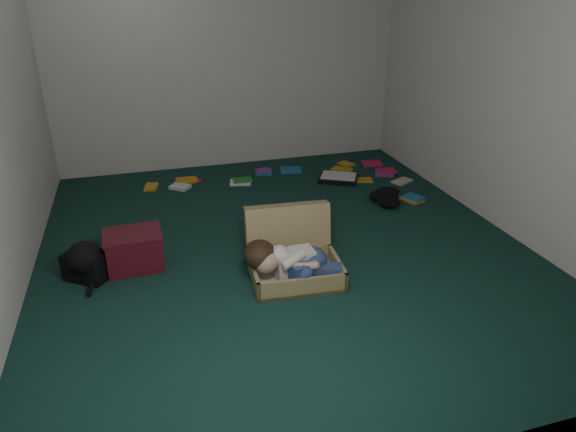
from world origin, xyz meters
TOP-DOWN VIEW (x-y plane):
  - floor at (0.00, 0.00)m, footprint 4.50×4.50m
  - wall_back at (0.00, 2.25)m, footprint 4.50×0.00m
  - wall_front at (0.00, -2.25)m, footprint 4.50×0.00m
  - wall_right at (2.00, 0.00)m, footprint 0.00×4.50m
  - suitcase at (-0.05, -0.43)m, footprint 0.72×0.71m
  - person at (-0.11, -0.59)m, footprint 0.72×0.39m
  - maroon_bin at (-1.21, -0.01)m, footprint 0.45×0.36m
  - backpack at (-1.57, -0.07)m, footprint 0.50×0.48m
  - clothing_pile at (1.37, 0.66)m, footprint 0.57×0.51m
  - paper_tray at (1.03, 1.33)m, footprint 0.53×0.48m
  - book_scatter at (0.68, 1.50)m, footprint 2.92×1.47m

SIDE VIEW (x-z plane):
  - floor at x=0.00m, z-range 0.00..0.00m
  - book_scatter at x=0.68m, z-range 0.00..0.02m
  - paper_tray at x=1.03m, z-range 0.00..0.06m
  - clothing_pile at x=1.37m, z-range 0.00..0.15m
  - backpack at x=-1.57m, z-range 0.00..0.24m
  - suitcase at x=-0.05m, z-range -0.10..0.40m
  - maroon_bin at x=-1.21m, z-range 0.00..0.30m
  - person at x=-0.11m, z-range 0.04..0.34m
  - wall_back at x=0.00m, z-range -0.95..3.55m
  - wall_front at x=0.00m, z-range -0.95..3.55m
  - wall_right at x=2.00m, z-range -0.95..3.55m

